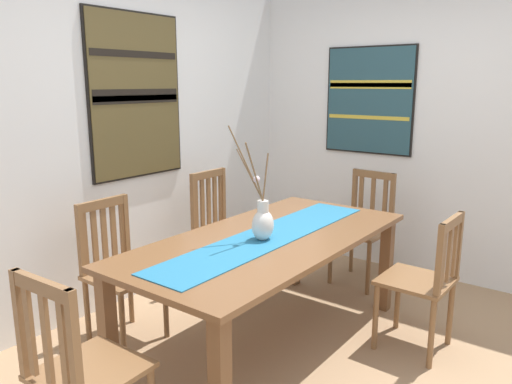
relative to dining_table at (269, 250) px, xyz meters
name	(u,v)px	position (x,y,z in m)	size (l,w,h in m)	color
ground_plane	(336,367)	(0.04, -0.48, -0.67)	(6.40, 6.40, 0.03)	#A37F5B
wall_back	(129,128)	(0.04, 1.38, 0.70)	(6.40, 0.12, 2.70)	white
wall_side	(446,124)	(1.90, -0.48, 0.70)	(0.12, 6.40, 2.70)	white
dining_table	(269,250)	(0.00, 0.00, 0.00)	(2.06, 0.98, 0.74)	brown
table_runner	(269,236)	(0.00, 0.00, 0.10)	(1.89, 0.36, 0.01)	#236B93
centerpiece_vase	(263,222)	(-0.09, -0.01, 0.21)	(0.26, 0.22, 0.71)	silver
chair_0	(424,280)	(0.54, -0.83, -0.17)	(0.43, 0.43, 0.91)	brown
chair_1	(118,267)	(-0.53, 0.84, -0.15)	(0.43, 0.43, 0.95)	brown
chair_2	(79,370)	(-1.38, 0.01, -0.16)	(0.44, 0.44, 0.96)	brown
chair_3	(364,226)	(1.37, -0.03, -0.16)	(0.44, 0.44, 0.96)	brown
chair_4	(220,229)	(0.51, 0.86, -0.13)	(0.42, 0.42, 0.99)	brown
painting_on_back_wall	(136,96)	(0.07, 1.31, 0.95)	(0.87, 0.05, 1.24)	black
painting_on_side_wall	(369,100)	(1.84, 0.19, 0.89)	(0.05, 0.85, 0.97)	black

